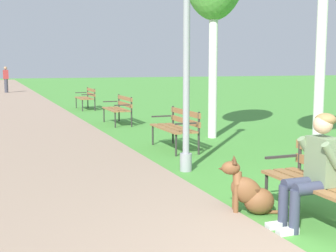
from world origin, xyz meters
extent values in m
cube|color=gray|center=(-2.52, 24.00, 0.02)|extent=(4.38, 60.00, 0.04)
cube|color=olive|center=(0.16, 1.09, 0.45)|extent=(0.14, 1.50, 0.04)
cube|color=olive|center=(0.33, 1.09, 0.45)|extent=(0.14, 1.50, 0.04)
cube|color=olive|center=(0.51, 1.09, 0.45)|extent=(0.14, 1.50, 0.04)
cylinder|color=#2D2B28|center=(0.13, 1.78, 0.23)|extent=(0.04, 0.04, 0.45)
cylinder|color=#2D2B28|center=(0.61, 1.78, 0.43)|extent=(0.04, 0.04, 0.85)
cube|color=#2D2B28|center=(0.33, 1.78, 0.63)|extent=(0.45, 0.04, 0.03)
cube|color=olive|center=(0.33, 5.90, 0.45)|extent=(0.14, 1.50, 0.04)
cube|color=olive|center=(0.51, 5.90, 0.45)|extent=(0.14, 1.50, 0.04)
cube|color=olive|center=(0.68, 5.90, 0.45)|extent=(0.14, 1.50, 0.04)
cube|color=olive|center=(0.79, 5.90, 0.59)|extent=(0.04, 1.50, 0.11)
cube|color=olive|center=(0.79, 5.90, 0.77)|extent=(0.04, 1.50, 0.11)
cylinder|color=#2D2B28|center=(0.31, 6.59, 0.23)|extent=(0.04, 0.04, 0.45)
cylinder|color=#2D2B28|center=(0.79, 6.59, 0.43)|extent=(0.04, 0.04, 0.85)
cube|color=#2D2B28|center=(0.51, 6.59, 0.63)|extent=(0.45, 0.04, 0.03)
cylinder|color=#2D2B28|center=(0.31, 5.21, 0.23)|extent=(0.04, 0.04, 0.45)
cylinder|color=#2D2B28|center=(0.79, 5.21, 0.43)|extent=(0.04, 0.04, 0.85)
cube|color=#2D2B28|center=(0.51, 5.21, 0.63)|extent=(0.45, 0.04, 0.03)
cube|color=olive|center=(0.27, 10.34, 0.45)|extent=(0.14, 1.50, 0.04)
cube|color=olive|center=(0.45, 10.34, 0.45)|extent=(0.14, 1.50, 0.04)
cube|color=olive|center=(0.62, 10.34, 0.45)|extent=(0.14, 1.50, 0.04)
cube|color=olive|center=(0.73, 10.34, 0.59)|extent=(0.04, 1.50, 0.11)
cube|color=olive|center=(0.73, 10.34, 0.77)|extent=(0.04, 1.50, 0.11)
cylinder|color=#2D2B28|center=(0.25, 11.03, 0.23)|extent=(0.04, 0.04, 0.45)
cylinder|color=#2D2B28|center=(0.73, 11.03, 0.43)|extent=(0.04, 0.04, 0.85)
cube|color=#2D2B28|center=(0.45, 11.03, 0.63)|extent=(0.45, 0.04, 0.03)
cylinder|color=#2D2B28|center=(0.25, 9.65, 0.23)|extent=(0.04, 0.04, 0.45)
cylinder|color=#2D2B28|center=(0.73, 9.65, 0.43)|extent=(0.04, 0.04, 0.85)
cube|color=#2D2B28|center=(0.45, 9.65, 0.63)|extent=(0.45, 0.04, 0.03)
cube|color=olive|center=(0.27, 15.30, 0.45)|extent=(0.14, 1.50, 0.04)
cube|color=olive|center=(0.45, 15.30, 0.45)|extent=(0.14, 1.50, 0.04)
cube|color=olive|center=(0.62, 15.30, 0.45)|extent=(0.14, 1.50, 0.04)
cube|color=olive|center=(0.73, 15.30, 0.59)|extent=(0.04, 1.50, 0.11)
cube|color=olive|center=(0.73, 15.30, 0.77)|extent=(0.04, 1.50, 0.11)
cylinder|color=#2D2B28|center=(0.25, 15.99, 0.23)|extent=(0.04, 0.04, 0.45)
cylinder|color=#2D2B28|center=(0.73, 15.99, 0.43)|extent=(0.04, 0.04, 0.85)
cube|color=#2D2B28|center=(0.45, 15.99, 0.63)|extent=(0.45, 0.04, 0.03)
cylinder|color=#2D2B28|center=(0.25, 14.61, 0.23)|extent=(0.04, 0.04, 0.45)
cylinder|color=#2D2B28|center=(0.73, 14.61, 0.43)|extent=(0.04, 0.04, 0.85)
cube|color=#2D2B28|center=(0.45, 14.61, 0.63)|extent=(0.45, 0.04, 0.03)
cylinder|color=#33384C|center=(0.12, 1.11, 0.47)|extent=(0.42, 0.14, 0.14)
cylinder|color=#33384C|center=(-0.09, 1.11, 0.24)|extent=(0.11, 0.11, 0.47)
cube|color=silver|center=(-0.17, 1.11, 0.04)|extent=(0.24, 0.09, 0.07)
cylinder|color=#33384C|center=(0.12, 0.91, 0.47)|extent=(0.42, 0.14, 0.14)
cylinder|color=#33384C|center=(-0.09, 0.91, 0.24)|extent=(0.11, 0.11, 0.47)
cube|color=silver|center=(-0.17, 0.91, 0.04)|extent=(0.24, 0.09, 0.07)
cube|color=#6B7F5B|center=(0.33, 1.01, 0.73)|extent=(0.22, 0.36, 0.52)
cylinder|color=#6B7F5B|center=(0.27, 1.21, 0.83)|extent=(0.25, 0.09, 0.30)
cylinder|color=#6B7F5B|center=(0.27, 0.81, 0.83)|extent=(0.25, 0.09, 0.30)
sphere|color=tan|center=(0.31, 1.01, 1.13)|extent=(0.21, 0.21, 0.21)
ellipsoid|color=olive|center=(0.34, 1.01, 1.18)|extent=(0.22, 0.23, 0.14)
ellipsoid|color=brown|center=(-0.09, 1.60, 0.16)|extent=(0.44, 0.39, 0.32)
ellipsoid|color=brown|center=(-0.23, 1.65, 0.29)|extent=(0.55, 0.39, 0.48)
ellipsoid|color=#4C2D19|center=(-0.18, 1.63, 0.32)|extent=(0.40, 0.31, 0.27)
cylinder|color=brown|center=(-0.33, 1.76, 0.19)|extent=(0.06, 0.06, 0.38)
cylinder|color=brown|center=(-0.37, 1.64, 0.19)|extent=(0.06, 0.06, 0.38)
cylinder|color=brown|center=(-0.33, 1.69, 0.43)|extent=(0.16, 0.20, 0.19)
ellipsoid|color=brown|center=(-0.40, 1.72, 0.56)|extent=(0.26, 0.21, 0.16)
cone|color=#4C2D19|center=(-0.50, 1.76, 0.55)|extent=(0.13, 0.12, 0.09)
cone|color=#4C2D19|center=(-0.35, 1.75, 0.66)|extent=(0.06, 0.06, 0.09)
cone|color=#4C2D19|center=(-0.38, 1.67, 0.66)|extent=(0.06, 0.06, 0.09)
cylinder|color=brown|center=(0.10, 1.52, 0.03)|extent=(0.28, 0.14, 0.04)
cylinder|color=gray|center=(-0.01, 3.98, 0.15)|extent=(0.20, 0.20, 0.30)
cylinder|color=gray|center=(-0.01, 3.98, 2.00)|extent=(0.11, 0.11, 3.99)
cylinder|color=silver|center=(2.15, 3.37, 2.34)|extent=(0.17, 0.17, 4.68)
cylinder|color=silver|center=(1.99, 7.05, 1.71)|extent=(0.21, 0.21, 3.42)
cylinder|color=#383842|center=(-2.06, 27.52, 0.44)|extent=(0.22, 0.22, 0.88)
cube|color=maroon|center=(-2.06, 27.52, 1.16)|extent=(0.32, 0.20, 0.56)
sphere|color=#A37556|center=(-2.06, 27.52, 1.55)|extent=(0.20, 0.20, 0.20)
camera|label=1|loc=(-3.00, -3.01, 1.76)|focal=49.74mm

